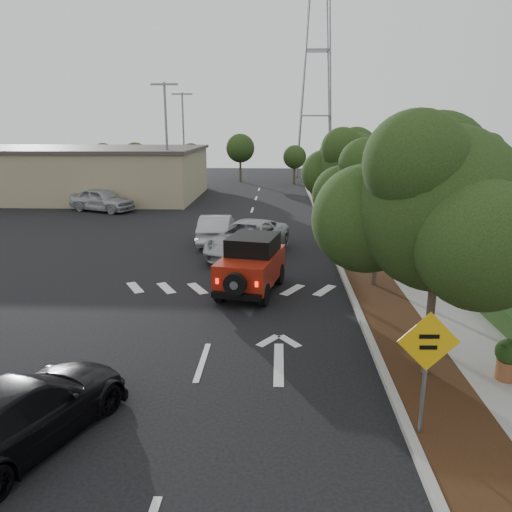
# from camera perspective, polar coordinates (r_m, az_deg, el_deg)

# --- Properties ---
(ground) EXTENTS (120.00, 120.00, 0.00)m
(ground) POSITION_cam_1_polar(r_m,az_deg,el_deg) (13.42, -6.14, -11.95)
(ground) COLOR black
(ground) RESTS_ON ground
(curb) EXTENTS (0.20, 70.00, 0.15)m
(curb) POSITION_cam_1_polar(r_m,az_deg,el_deg) (24.70, 8.74, 0.69)
(curb) COLOR #9E9B93
(curb) RESTS_ON ground
(planting_strip) EXTENTS (1.80, 70.00, 0.12)m
(planting_strip) POSITION_cam_1_polar(r_m,az_deg,el_deg) (24.83, 11.03, 0.63)
(planting_strip) COLOR black
(planting_strip) RESTS_ON ground
(sidewalk) EXTENTS (2.00, 70.00, 0.12)m
(sidewalk) POSITION_cam_1_polar(r_m,az_deg,el_deg) (25.18, 15.31, 0.57)
(sidewalk) COLOR gray
(sidewalk) RESTS_ON ground
(hedge) EXTENTS (0.80, 70.00, 0.80)m
(hedge) POSITION_cam_1_polar(r_m,az_deg,el_deg) (25.45, 18.44, 1.27)
(hedge) COLOR black
(hedge) RESTS_ON ground
(commercial_building) EXTENTS (22.00, 12.00, 4.00)m
(commercial_building) POSITION_cam_1_polar(r_m,az_deg,el_deg) (45.70, -20.72, 8.81)
(commercial_building) COLOR gray
(commercial_building) RESTS_ON ground
(transmission_tower) EXTENTS (7.00, 4.00, 28.00)m
(transmission_tower) POSITION_cam_1_polar(r_m,az_deg,el_deg) (60.27, 6.60, 8.97)
(transmission_tower) COLOR slate
(transmission_tower) RESTS_ON ground
(street_tree_near) EXTENTS (3.80, 3.80, 5.92)m
(street_tree_near) POSITION_cam_1_polar(r_m,az_deg,el_deg) (13.34, 18.68, -12.88)
(street_tree_near) COLOR black
(street_tree_near) RESTS_ON ground
(street_tree_mid) EXTENTS (3.20, 3.20, 5.32)m
(street_tree_mid) POSITION_cam_1_polar(r_m,az_deg,el_deg) (19.64, 13.26, -3.47)
(street_tree_mid) COLOR black
(street_tree_mid) RESTS_ON ground
(street_tree_far) EXTENTS (3.40, 3.40, 5.62)m
(street_tree_far) POSITION_cam_1_polar(r_m,az_deg,el_deg) (25.81, 10.72, 1.04)
(street_tree_far) COLOR black
(street_tree_far) RESTS_ON ground
(light_pole_a) EXTENTS (2.00, 0.22, 9.00)m
(light_pole_a) POSITION_cam_1_polar(r_m,az_deg,el_deg) (39.23, -9.85, 5.75)
(light_pole_a) COLOR slate
(light_pole_a) RESTS_ON ground
(light_pole_b) EXTENTS (2.00, 0.22, 9.00)m
(light_pole_b) POSITION_cam_1_polar(r_m,az_deg,el_deg) (51.08, -8.08, 7.88)
(light_pole_b) COLOR slate
(light_pole_b) RESTS_ON ground
(red_jeep) EXTENTS (2.52, 4.25, 2.09)m
(red_jeep) POSITION_cam_1_polar(r_m,az_deg,el_deg) (18.41, -0.40, -0.84)
(red_jeep) COLOR black
(red_jeep) RESTS_ON ground
(silver_suv_ahead) EXTENTS (4.24, 6.30, 1.60)m
(silver_suv_ahead) POSITION_cam_1_polar(r_m,az_deg,el_deg) (23.59, -0.93, 2.01)
(silver_suv_ahead) COLOR #A5A8AD
(silver_suv_ahead) RESTS_ON ground
(black_suv_oncoming) EXTENTS (3.48, 5.13, 1.38)m
(black_suv_oncoming) POSITION_cam_1_polar(r_m,az_deg,el_deg) (10.97, -25.20, -15.83)
(black_suv_oncoming) COLOR black
(black_suv_oncoming) RESTS_ON ground
(silver_sedan_oncoming) EXTENTS (1.67, 4.56, 1.49)m
(silver_sedan_oncoming) POSITION_cam_1_polar(r_m,az_deg,el_deg) (26.21, -4.54, 3.14)
(silver_sedan_oncoming) COLOR #A1A2A8
(silver_sedan_oncoming) RESTS_ON ground
(parked_suv) EXTENTS (5.23, 3.68, 1.65)m
(parked_suv) POSITION_cam_1_polar(r_m,az_deg,el_deg) (37.44, -17.20, 6.17)
(parked_suv) COLOR #A1A5A9
(parked_suv) RESTS_ON ground
(speed_hump_sign) EXTENTS (1.19, 0.11, 2.53)m
(speed_hump_sign) POSITION_cam_1_polar(r_m,az_deg,el_deg) (10.18, 18.95, -10.83)
(speed_hump_sign) COLOR slate
(speed_hump_sign) RESTS_ON ground
(terracotta_planter) EXTENTS (0.62, 0.62, 1.08)m
(terracotta_planter) POSITION_cam_1_polar(r_m,az_deg,el_deg) (13.43, 26.89, -10.11)
(terracotta_planter) COLOR brown
(terracotta_planter) RESTS_ON ground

